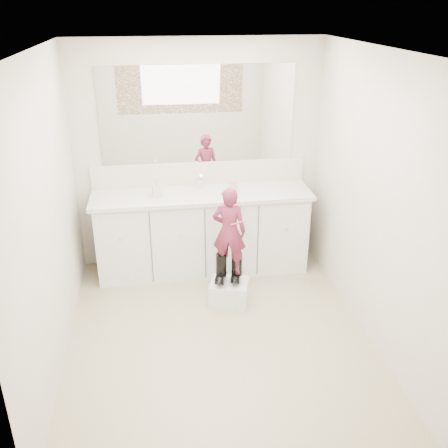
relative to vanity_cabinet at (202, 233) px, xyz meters
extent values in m
plane|color=#837055|center=(0.00, -1.23, -0.42)|extent=(3.00, 3.00, 0.00)
plane|color=white|center=(0.00, -1.23, 1.97)|extent=(3.00, 3.00, 0.00)
plane|color=beige|center=(0.00, 0.27, 0.77)|extent=(2.60, 0.00, 2.60)
plane|color=beige|center=(0.00, -2.73, 0.77)|extent=(2.60, 0.00, 2.60)
plane|color=beige|center=(-1.30, -1.23, 0.78)|extent=(0.00, 3.00, 3.00)
plane|color=beige|center=(1.30, -1.23, 0.78)|extent=(0.00, 3.00, 3.00)
cube|color=silver|center=(0.00, 0.00, 0.00)|extent=(2.20, 0.55, 0.85)
cube|color=beige|center=(0.00, -0.01, 0.45)|extent=(2.28, 0.58, 0.04)
cube|color=beige|center=(0.00, 0.26, 0.59)|extent=(2.28, 0.03, 0.25)
cube|color=white|center=(0.00, 0.26, 1.22)|extent=(2.00, 0.02, 1.00)
cube|color=#472819|center=(0.00, -2.71, 1.22)|extent=(2.00, 0.01, 1.20)
cylinder|color=silver|center=(0.00, 0.15, 0.52)|extent=(0.08, 0.08, 0.10)
imported|color=#C0B499|center=(0.33, -0.03, 0.51)|extent=(0.13, 0.13, 0.09)
imported|color=beige|center=(-0.46, -0.04, 0.57)|extent=(0.10, 0.10, 0.20)
cube|color=silver|center=(0.18, -0.72, -0.31)|extent=(0.43, 0.39, 0.23)
imported|color=#AA3458|center=(0.18, -0.70, 0.33)|extent=(0.36, 0.29, 0.86)
cylinder|color=#D25192|center=(0.25, -0.78, 0.45)|extent=(0.13, 0.05, 0.06)
camera|label=1|loc=(-0.46, -4.83, 2.29)|focal=40.00mm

